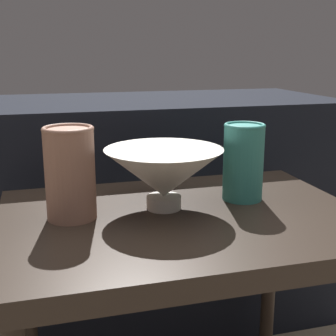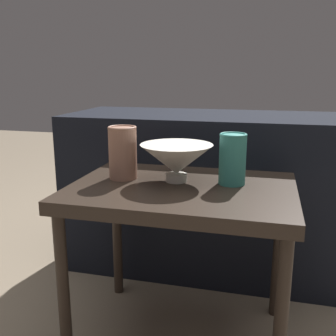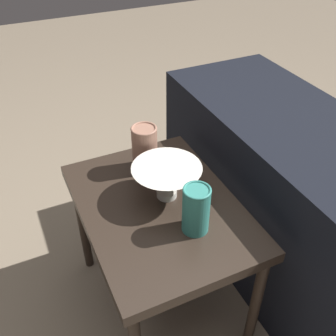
% 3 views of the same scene
% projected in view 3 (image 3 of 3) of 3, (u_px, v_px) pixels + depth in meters
% --- Properties ---
extents(ground_plane, '(8.00, 8.00, 0.00)m').
position_uv_depth(ground_plane, '(161.00, 300.00, 1.62)').
color(ground_plane, '#7F705B').
extents(table, '(0.68, 0.50, 0.54)m').
position_uv_depth(table, '(159.00, 218.00, 1.33)').
color(table, '#2D231C').
rests_on(table, ground_plane).
extents(couch_backdrop, '(1.24, 0.50, 0.70)m').
position_uv_depth(couch_backdrop, '(286.00, 199.00, 1.59)').
color(couch_backdrop, black).
rests_on(couch_backdrop, ground_plane).
extents(bowl, '(0.23, 0.23, 0.12)m').
position_uv_depth(bowl, '(167.00, 179.00, 1.28)').
color(bowl, silver).
rests_on(bowl, table).
extents(vase_textured_left, '(0.09, 0.09, 0.17)m').
position_uv_depth(vase_textured_left, '(145.00, 148.00, 1.40)').
color(vase_textured_left, '#996B56').
rests_on(vase_textured_left, table).
extents(vase_colorful_right, '(0.08, 0.08, 0.16)m').
position_uv_depth(vase_colorful_right, '(196.00, 209.00, 1.16)').
color(vase_colorful_right, teal).
rests_on(vase_colorful_right, table).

